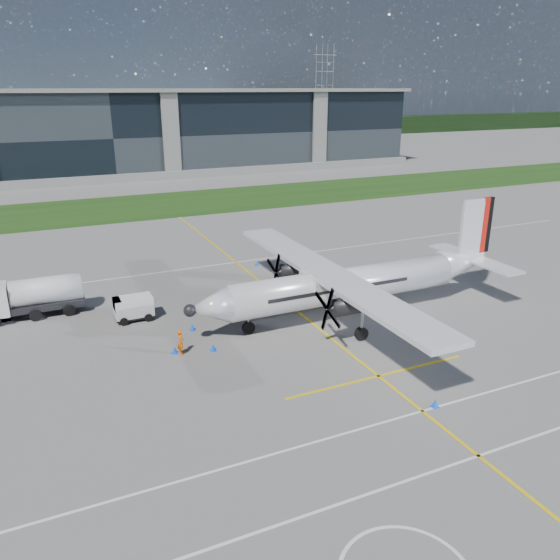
% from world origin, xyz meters
% --- Properties ---
extents(ground, '(400.00, 400.00, 0.00)m').
position_xyz_m(ground, '(0.00, 40.00, 0.00)').
color(ground, slate).
rests_on(ground, ground).
extents(grass_strip, '(400.00, 18.00, 0.04)m').
position_xyz_m(grass_strip, '(0.00, 48.00, 0.02)').
color(grass_strip, '#173E11').
rests_on(grass_strip, ground).
extents(terminal_building, '(120.00, 20.00, 15.00)m').
position_xyz_m(terminal_building, '(0.00, 80.00, 7.50)').
color(terminal_building, black).
rests_on(terminal_building, ground).
extents(tree_line, '(400.00, 6.00, 6.00)m').
position_xyz_m(tree_line, '(0.00, 140.00, 3.00)').
color(tree_line, black).
rests_on(tree_line, ground).
extents(pylon_east, '(9.00, 4.60, 30.00)m').
position_xyz_m(pylon_east, '(85.00, 150.00, 15.00)').
color(pylon_east, gray).
rests_on(pylon_east, ground).
extents(yellow_taxiway_centerline, '(0.20, 70.00, 0.01)m').
position_xyz_m(yellow_taxiway_centerline, '(3.00, 10.00, 0.01)').
color(yellow_taxiway_centerline, yellow).
rests_on(yellow_taxiway_centerline, ground).
extents(white_lane_line, '(90.00, 0.15, 0.01)m').
position_xyz_m(white_lane_line, '(0.00, -14.00, 0.01)').
color(white_lane_line, white).
rests_on(white_lane_line, ground).
extents(turboprop_aircraft, '(24.97, 25.89, 7.77)m').
position_xyz_m(turboprop_aircraft, '(6.56, 2.53, 3.88)').
color(turboprop_aircraft, silver).
rests_on(turboprop_aircraft, ground).
extents(fuel_tanker_truck, '(7.56, 2.46, 2.83)m').
position_xyz_m(fuel_tanker_truck, '(-15.53, 12.00, 1.42)').
color(fuel_tanker_truck, silver).
rests_on(fuel_tanker_truck, ground).
extents(baggage_tug, '(2.87, 1.72, 1.72)m').
position_xyz_m(baggage_tug, '(-8.38, 8.23, 0.86)').
color(baggage_tug, silver).
rests_on(baggage_tug, ground).
extents(ground_crew_person, '(0.58, 0.79, 1.89)m').
position_xyz_m(ground_crew_person, '(-6.71, 1.51, 0.95)').
color(ground_crew_person, '#F25907').
rests_on(ground_crew_person, ground).
extents(safety_cone_stbdwing, '(0.36, 0.36, 0.50)m').
position_xyz_m(safety_cone_stbdwing, '(4.41, 16.20, 0.25)').
color(safety_cone_stbdwing, blue).
rests_on(safety_cone_stbdwing, ground).
extents(safety_cone_nose_port, '(0.36, 0.36, 0.50)m').
position_xyz_m(safety_cone_nose_port, '(-4.74, 1.11, 0.25)').
color(safety_cone_nose_port, blue).
rests_on(safety_cone_nose_port, ground).
extents(safety_cone_fwd, '(0.36, 0.36, 0.50)m').
position_xyz_m(safety_cone_fwd, '(-7.07, 1.74, 0.25)').
color(safety_cone_fwd, blue).
rests_on(safety_cone_fwd, ground).
extents(safety_cone_portwing, '(0.36, 0.36, 0.50)m').
position_xyz_m(safety_cone_portwing, '(3.85, -9.96, 0.25)').
color(safety_cone_portwing, blue).
rests_on(safety_cone_portwing, ground).
extents(safety_cone_nose_stbd, '(0.36, 0.36, 0.50)m').
position_xyz_m(safety_cone_nose_stbd, '(-5.08, 4.68, 0.25)').
color(safety_cone_nose_stbd, blue).
rests_on(safety_cone_nose_stbd, ground).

